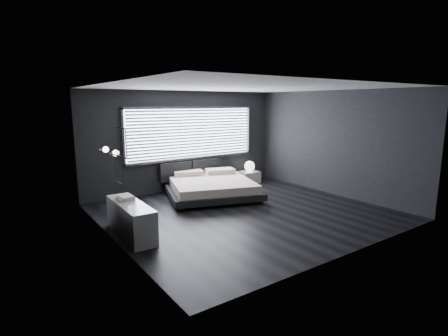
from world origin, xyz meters
TOP-DOWN VIEW (x-y plane):
  - room at (0.00, 0.00)m, footprint 6.04×6.00m
  - window at (0.20, 2.70)m, footprint 4.14×0.09m
  - headboard at (0.08, 2.64)m, footprint 1.96×0.16m
  - sconce_near at (-2.88, 0.05)m, footprint 0.18×0.11m
  - sconce_far at (-2.88, 0.65)m, footprint 0.18×0.11m
  - wall_art_upper at (-2.98, -0.55)m, footprint 0.01×0.48m
  - wall_art_lower at (-2.98, -0.30)m, footprint 0.01×0.48m
  - bed at (0.10, 1.59)m, footprint 2.84×2.78m
  - nightstand at (1.99, 2.34)m, footprint 0.64×0.55m
  - orb_lamp at (2.02, 2.35)m, footprint 0.32×0.32m
  - dresser at (-2.65, 0.11)m, footprint 0.48×1.60m
  - book_stack at (-2.63, 0.40)m, footprint 0.32×0.39m

SIDE VIEW (x-z plane):
  - nightstand at x=1.99m, z-range 0.00..0.35m
  - bed at x=0.10m, z-range -0.02..0.57m
  - dresser at x=-2.65m, z-range 0.00..0.64m
  - orb_lamp at x=2.02m, z-range 0.35..0.67m
  - headboard at x=0.08m, z-range 0.31..0.83m
  - book_stack at x=-2.63m, z-range 0.63..0.71m
  - wall_art_lower at x=-2.98m, z-range 1.14..1.62m
  - room at x=0.00m, z-range 0.00..2.80m
  - sconce_near at x=-2.88m, z-range 1.55..1.66m
  - sconce_far at x=-2.88m, z-range 1.55..1.66m
  - window at x=0.20m, z-range 0.85..2.37m
  - wall_art_upper at x=-2.98m, z-range 1.61..2.09m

